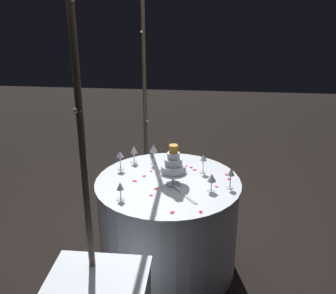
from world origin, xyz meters
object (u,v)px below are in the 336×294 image
wine_glass_5 (203,159)px  cake_knife (183,194)px  wine_glass_0 (120,187)px  wine_glass_1 (231,173)px  main_table (168,225)px  wine_glass_2 (212,178)px  tiered_cake (173,165)px  wine_glass_6 (120,155)px  wine_glass_3 (154,149)px  decorative_arch (123,96)px  wine_glass_4 (134,150)px

wine_glass_5 → cake_knife: bearing=160.6°
wine_glass_0 → wine_glass_1: bearing=-72.0°
main_table → wine_glass_2: bearing=-110.3°
tiered_cake → wine_glass_6: size_ratio=1.98×
wine_glass_0 → wine_glass_6: wine_glass_6 is taller
main_table → tiered_cake: (-0.04, -0.05, 0.56)m
tiered_cake → wine_glass_3: bearing=28.8°
wine_glass_1 → cake_knife: bearing=111.5°
decorative_arch → wine_glass_4: size_ratio=14.61×
wine_glass_1 → wine_glass_4: 0.89m
main_table → wine_glass_2: 0.62m
main_table → wine_glass_6: (0.18, 0.41, 0.52)m
wine_glass_3 → wine_glass_5: 0.44m
main_table → wine_glass_5: wine_glass_5 is taller
wine_glass_0 → wine_glass_5: bearing=-48.8°
decorative_arch → wine_glass_5: bearing=-72.3°
main_table → tiered_cake: bearing=-134.1°
main_table → tiered_cake: tiered_cake is taller
wine_glass_4 → wine_glass_0: bearing=-178.6°
wine_glass_5 → wine_glass_6: size_ratio=0.97×
cake_knife → wine_glass_6: bearing=55.2°
cake_knife → wine_glass_1: bearing=-68.5°
decorative_arch → wine_glass_5: decorative_arch is taller
wine_glass_0 → wine_glass_3: (0.63, -0.16, 0.04)m
wine_glass_2 → wine_glass_3: bearing=48.0°
main_table → wine_glass_2: (-0.12, -0.33, 0.50)m
wine_glass_6 → cake_knife: 0.67m
main_table → cake_knife: size_ratio=4.51×
wine_glass_4 → wine_glass_6: 0.17m
decorative_arch → wine_glass_4: bearing=-0.7°
wine_glass_0 → tiered_cake: bearing=-52.6°
main_table → wine_glass_3: (0.31, 0.15, 0.54)m
wine_glass_2 → decorative_arch: bearing=79.3°
decorative_arch → wine_glass_6: (0.18, 0.09, -0.55)m
wine_glass_1 → cake_knife: wine_glass_1 is taller
wine_glass_3 → wine_glass_5: bearing=-106.4°
decorative_arch → tiered_cake: size_ratio=6.98×
wine_glass_3 → cake_knife: bearing=-150.8°
main_table → wine_glass_2: size_ratio=7.99×
wine_glass_3 → wine_glass_4: 0.17m
main_table → cake_knife: bearing=-145.9°
decorative_arch → cake_knife: (-0.20, -0.46, -0.67)m
tiered_cake → main_table: bearing=45.9°
decorative_arch → wine_glass_3: decorative_arch is taller
wine_glass_1 → wine_glass_3: wine_glass_3 is taller
wine_glass_0 → wine_glass_6: (0.50, 0.10, 0.03)m
wine_glass_0 → wine_glass_5: wine_glass_5 is taller
wine_glass_2 → cake_knife: 0.24m
wine_glass_5 → cake_knife: size_ratio=0.63×
wine_glass_3 → wine_glass_5: size_ratio=1.14×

